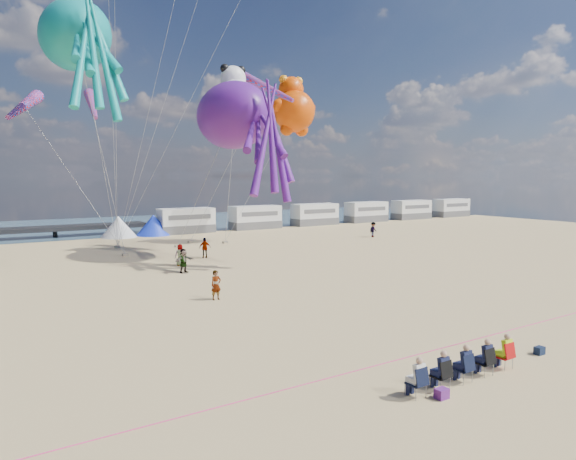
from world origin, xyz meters
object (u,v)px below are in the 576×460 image
object	(u,v)px
beachgoer_2	(373,230)
kite_octopus_purple	(233,116)
motorhome_0	(186,221)
windsock_mid	(267,88)
motorhome_2	(315,214)
sandbag_d	(190,242)
kite_octopus_teal	(75,35)
cooler_purple	(442,394)
sandbag_e	(117,247)
beachgoer_6	(180,255)
kite_teddy_orange	(294,111)
motorhome_3	(366,212)
sandbag_c	(225,242)
spectator_row	(463,363)
motorhome_4	(411,210)
standing_person	(216,285)
cooler_navy	(539,351)
kite_panda	(236,101)
beachgoer_3	(205,248)
motorhome_1	(255,217)
sandbag_b	(178,246)
tent_white	(119,227)
motorhome_5	(451,208)
windsock_right	(92,105)
windsock_left	(24,106)
tent_blue	(154,225)
sandbag_a	(125,255)

from	to	relation	value
beachgoer_2	kite_octopus_purple	xyz separation A→B (m)	(-19.46, -4.20, 10.99)
motorhome_0	windsock_mid	distance (m)	21.40
motorhome_2	sandbag_d	bearing A→B (deg)	-158.13
kite_octopus_teal	beachgoer_2	bearing A→B (deg)	-1.71
kite_octopus_teal	kite_octopus_purple	xyz separation A→B (m)	(12.09, -0.28, -4.78)
cooler_purple	sandbag_e	xyz separation A→B (m)	(0.20, 39.43, -0.05)
beachgoer_6	windsock_mid	bearing A→B (deg)	-148.06
kite_octopus_purple	kite_teddy_orange	world-z (taller)	kite_octopus_purple
motorhome_3	sandbag_c	xyz separation A→B (m)	(-28.70, -11.18, -1.39)
spectator_row	motorhome_2	bearing A→B (deg)	59.58
spectator_row	beachgoer_6	xyz separation A→B (m)	(0.15, 26.38, 0.18)
kite_octopus_teal	motorhome_4	bearing A→B (deg)	10.96
standing_person	sandbag_d	xyz separation A→B (m)	(8.05, 23.87, -0.72)
cooler_navy	kite_panda	bearing A→B (deg)	84.90
motorhome_2	beachgoer_3	world-z (taller)	motorhome_2
motorhome_1	windsock_mid	bearing A→B (deg)	-115.40
motorhome_2	spectator_row	size ratio (longest dim) A/B	1.08
cooler_navy	kite_octopus_teal	world-z (taller)	kite_octopus_teal
sandbag_b	kite_teddy_orange	distance (m)	17.90
tent_white	spectator_row	xyz separation A→B (m)	(-0.96, -47.61, -0.55)
sandbag_c	sandbag_d	world-z (taller)	same
motorhome_5	sandbag_d	world-z (taller)	motorhome_5
sandbag_c	windsock_right	xyz separation A→B (m)	(-13.26, -3.64, 12.36)
motorhome_2	cooler_navy	size ratio (longest dim) A/B	17.37
motorhome_1	motorhome_0	bearing A→B (deg)	180.00
cooler_navy	sandbag_c	distance (m)	36.52
windsock_left	windsock_mid	bearing A→B (deg)	12.38
kite_teddy_orange	tent_blue	bearing A→B (deg)	150.97
kite_octopus_teal	windsock_mid	size ratio (longest dim) A/B	1.65
cooler_navy	sandbag_a	bearing A→B (deg)	101.49
sandbag_b	kite_octopus_teal	distance (m)	20.87
sandbag_d	sandbag_b	bearing A→B (deg)	-133.30
beachgoer_2	sandbag_e	world-z (taller)	beachgoer_2
cooler_purple	kite_teddy_orange	xyz separation A→B (m)	(16.94, 34.16, 13.23)
motorhome_3	kite_panda	world-z (taller)	kite_panda
beachgoer_6	sandbag_e	size ratio (longest dim) A/B	3.33
kite_octopus_teal	kite_panda	xyz separation A→B (m)	(13.84, 2.61, -3.12)
sandbag_a	kite_octopus_teal	world-z (taller)	kite_octopus_teal
sandbag_b	kite_octopus_purple	distance (m)	14.44
motorhome_3	kite_octopus_teal	xyz separation A→B (m)	(-43.87, -19.16, 15.11)
tent_blue	sandbag_e	xyz separation A→B (m)	(-6.37, -8.71, -1.09)
motorhome_4	windsock_mid	bearing A→B (deg)	-155.51
beachgoer_3	tent_blue	bearing A→B (deg)	-82.71
motorhome_1	spectator_row	distance (m)	51.07
kite_octopus_teal	motorhome_1	bearing A→B (deg)	28.83
sandbag_d	kite_octopus_teal	bearing A→B (deg)	-140.08
cooler_purple	standing_person	distance (m)	15.45
windsock_mid	motorhome_1	bearing A→B (deg)	45.90
motorhome_1	spectator_row	size ratio (longest dim) A/B	1.08
motorhome_5	sandbag_a	size ratio (longest dim) A/B	13.20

